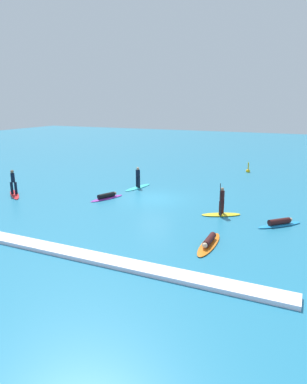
{
  "coord_description": "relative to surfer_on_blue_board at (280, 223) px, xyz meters",
  "views": [
    {
      "loc": [
        9.85,
        -21.76,
        6.78
      ],
      "look_at": [
        0.0,
        0.0,
        0.5
      ],
      "focal_mm": 32.1,
      "sensor_mm": 36.0,
      "label": 1
    }
  ],
  "objects": [
    {
      "name": "surfer_on_yellow_board",
      "position": [
        -3.46,
        0.46,
        0.26
      ],
      "size": [
        2.47,
        1.76,
        2.05
      ],
      "rotation": [
        0.0,
        0.0,
        3.63
      ],
      "color": "yellow",
      "rests_on": "ground_plane"
    },
    {
      "name": "marker_buoy",
      "position": [
        -4.22,
        14.9,
        0.01
      ],
      "size": [
        0.41,
        0.41,
        1.07
      ],
      "color": "yellow",
      "rests_on": "ground_plane"
    },
    {
      "name": "wave_crest",
      "position": [
        -8.81,
        -7.96,
        -0.07
      ],
      "size": [
        20.4,
        0.9,
        0.18
      ],
      "primitive_type": "cube",
      "color": "white",
      "rests_on": "ground_plane"
    },
    {
      "name": "surfer_on_orange_board",
      "position": [
        -2.91,
        -4.31,
        -0.01
      ],
      "size": [
        0.71,
        3.18,
        0.43
      ],
      "rotation": [
        0.0,
        0.0,
        4.71
      ],
      "color": "orange",
      "rests_on": "ground_plane"
    },
    {
      "name": "surfer_on_blue_board",
      "position": [
        0.0,
        0.0,
        0.0
      ],
      "size": [
        2.45,
        2.41,
        0.43
      ],
      "rotation": [
        0.0,
        0.0,
        0.77
      ],
      "color": "#1E8CD1",
      "rests_on": "ground_plane"
    },
    {
      "name": "surfer_on_red_board",
      "position": [
        -18.8,
        -1.2,
        0.34
      ],
      "size": [
        2.78,
        2.37,
        1.92
      ],
      "rotation": [
        0.0,
        0.0,
        2.47
      ],
      "color": "red",
      "rests_on": "ground_plane"
    },
    {
      "name": "ground_plane",
      "position": [
        -8.81,
        2.16,
        -0.16
      ],
      "size": [
        120.0,
        120.0,
        0.0
      ],
      "primitive_type": "plane",
      "color": "teal",
      "rests_on": "ground"
    },
    {
      "name": "surfer_on_purple_board",
      "position": [
        -11.89,
        0.77,
        -0.0
      ],
      "size": [
        1.64,
        2.76,
        0.42
      ],
      "rotation": [
        0.0,
        0.0,
        1.17
      ],
      "color": "purple",
      "rests_on": "ground_plane"
    },
    {
      "name": "surfer_on_teal_board",
      "position": [
        -11.32,
        4.64,
        0.32
      ],
      "size": [
        1.3,
        3.15,
        1.71
      ],
      "rotation": [
        0.0,
        0.0,
        1.37
      ],
      "color": "#33C6CC",
      "rests_on": "ground_plane"
    }
  ]
}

